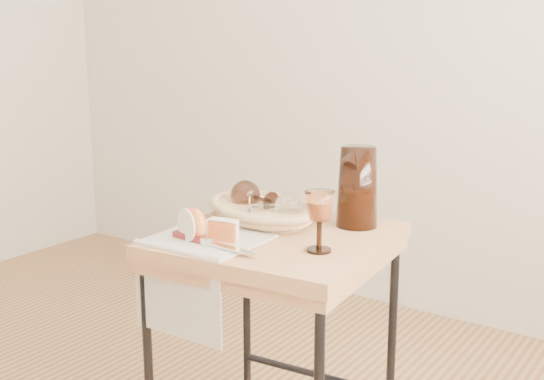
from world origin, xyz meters
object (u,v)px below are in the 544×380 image
Objects in this scene: bread_basket at (262,212)px; pitcher at (357,187)px; side_table at (276,356)px; goblet_lying_a at (256,198)px; apple_half at (194,223)px; tea_towel at (208,239)px; table_knife at (210,241)px; goblet_lying_b at (272,206)px; wine_goblet at (319,221)px.

pitcher reaches higher than bread_basket.
goblet_lying_a reaches higher than side_table.
apple_half is at bearing -126.82° from side_table.
table_knife is at bearing -46.94° from tea_towel.
side_table is 0.41m from goblet_lying_b.
wine_goblet reaches higher than apple_half.
goblet_lying_a is (-0.03, 0.24, 0.05)m from tea_towel.
tea_towel is at bearing 138.36° from table_knife.
pitcher is 0.43m from table_knife.
goblet_lying_a is 0.27m from apple_half.
side_table is at bearing 74.44° from table_knife.
pitcher is at bearing 53.78° from side_table.
wine_goblet reaches higher than tea_towel.
wine_goblet reaches higher than goblet_lying_b.
wine_goblet is (0.28, -0.15, 0.05)m from bread_basket.
tea_towel is at bearing -68.89° from bread_basket.
tea_towel is 3.00× the size of apple_half.
wine_goblet is at bearing 39.15° from apple_half.
apple_half reaches higher than side_table.
apple_half reaches higher than bread_basket.
bread_basket is 2.24× the size of wine_goblet.
side_table is 2.71× the size of table_knife.
tea_towel is 0.25m from goblet_lying_a.
side_table is at bearing -118.84° from pitcher.
goblet_lying_a is 0.56× the size of table_knife.
apple_half is 0.07m from table_knife.
apple_half is (-0.26, -0.36, -0.06)m from pitcher.
pitcher reaches higher than wine_goblet.
side_table is 4.62× the size of wine_goblet.
wine_goblet reaches higher than side_table.
bread_basket is 0.06m from goblet_lying_b.
side_table is 0.39m from tea_towel.
tea_towel is at bearing -164.10° from wine_goblet.
side_table is 0.45m from apple_half.
side_table is 2.59× the size of tea_towel.
wine_goblet is (0.31, -0.17, 0.02)m from goblet_lying_a.
side_table is 0.51m from pitcher.
goblet_lying_b is at bearing 92.40° from table_knife.
tea_towel is 1.88× the size of goblet_lying_a.
goblet_lying_a is at bearing -155.70° from pitcher.
pitcher is at bearing 43.03° from bread_basket.
table_knife is (0.04, -0.04, 0.01)m from tea_towel.
side_table is at bearing -81.90° from goblet_lying_b.
bread_basket is 0.28m from pitcher.
bread_basket reaches higher than side_table.
goblet_lying_a is 0.30m from table_knife.
bread_basket is at bearing 104.71° from apple_half.
side_table is 7.77× the size of apple_half.
pitcher is 0.25m from wine_goblet.
table_knife reaches higher than side_table.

